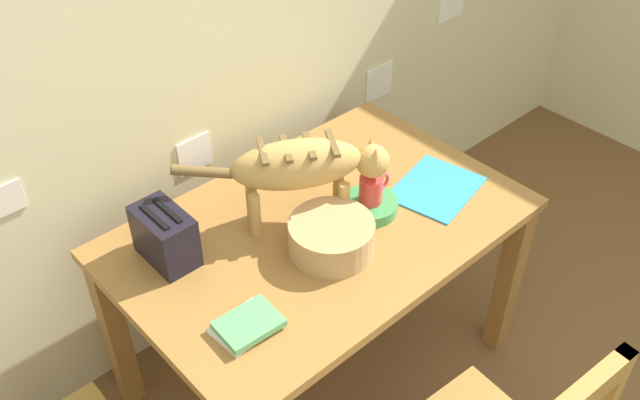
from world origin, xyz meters
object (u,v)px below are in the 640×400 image
(dining_table, at_px, (320,245))
(coffee_mug, at_px, (372,189))
(cat, at_px, (304,166))
(toaster, at_px, (165,236))
(wicker_basket, at_px, (331,236))
(saucer_bowl, at_px, (370,206))
(magazine, at_px, (436,188))
(book_stack, at_px, (247,325))

(dining_table, height_order, coffee_mug, coffee_mug)
(dining_table, distance_m, cat, 0.31)
(dining_table, height_order, toaster, toaster)
(toaster, bearing_deg, wicker_basket, -38.62)
(cat, relative_size, toaster, 2.95)
(toaster, bearing_deg, saucer_bowl, -22.77)
(coffee_mug, bearing_deg, dining_table, 161.37)
(magazine, bearing_deg, dining_table, 150.13)
(saucer_bowl, height_order, coffee_mug, coffee_mug)
(cat, bearing_deg, coffee_mug, 90.55)
(cat, distance_m, coffee_mug, 0.25)
(dining_table, distance_m, coffee_mug, 0.25)
(wicker_basket, bearing_deg, magazine, -2.35)
(dining_table, xyz_separation_m, coffee_mug, (0.17, -0.06, 0.18))
(book_stack, bearing_deg, cat, 29.68)
(dining_table, xyz_separation_m, saucer_bowl, (0.17, -0.06, 0.11))
(cat, height_order, saucer_bowl, cat)
(magazine, height_order, wicker_basket, wicker_basket)
(wicker_basket, distance_m, toaster, 0.49)
(book_stack, relative_size, toaster, 0.90)
(cat, xyz_separation_m, saucer_bowl, (0.19, -0.11, -0.19))
(dining_table, bearing_deg, saucer_bowl, -19.06)
(cat, distance_m, magazine, 0.51)
(book_stack, xyz_separation_m, wicker_basket, (0.38, 0.08, 0.04))
(dining_table, bearing_deg, wicker_basket, -116.15)
(dining_table, height_order, cat, cat)
(cat, height_order, wicker_basket, cat)
(toaster, bearing_deg, dining_table, -24.13)
(saucer_bowl, xyz_separation_m, wicker_basket, (-0.22, -0.05, 0.04))
(dining_table, bearing_deg, magazine, -17.39)
(magazine, bearing_deg, book_stack, 171.34)
(coffee_mug, bearing_deg, cat, 149.98)
(saucer_bowl, height_order, magazine, saucer_bowl)
(saucer_bowl, bearing_deg, wicker_basket, -166.56)
(coffee_mug, relative_size, wicker_basket, 0.46)
(dining_table, relative_size, wicker_basket, 4.96)
(cat, xyz_separation_m, book_stack, (-0.42, -0.24, -0.19))
(coffee_mug, xyz_separation_m, magazine, (0.24, -0.07, -0.08))
(dining_table, distance_m, wicker_basket, 0.19)
(dining_table, bearing_deg, cat, 109.13)
(cat, height_order, magazine, cat)
(wicker_basket, bearing_deg, saucer_bowl, 13.44)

